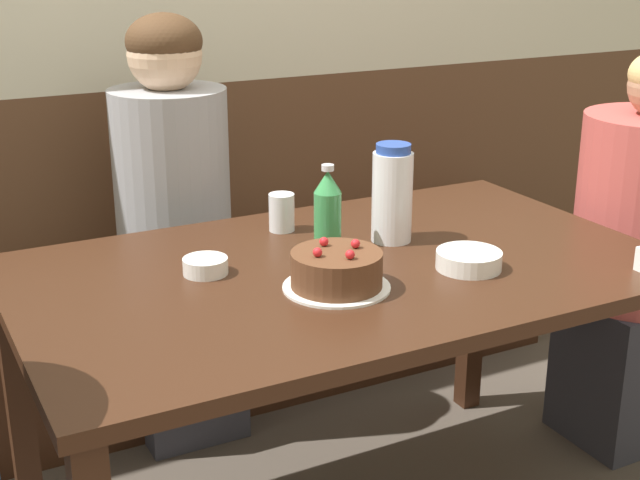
{
  "coord_description": "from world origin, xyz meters",
  "views": [
    {
      "loc": [
        -0.92,
        -1.66,
        1.46
      ],
      "look_at": [
        -0.03,
        0.05,
        0.79
      ],
      "focal_mm": 50.0,
      "sensor_mm": 36.0,
      "label": 1
    }
  ],
  "objects_px": {
    "bench_seat": "(218,328)",
    "person_teal_shirt": "(640,256)",
    "person_pale_blue_shirt": "(175,240)",
    "water_pitcher": "(392,194)",
    "bowl_rice_small": "(469,260)",
    "bowl_soup_white": "(205,266)",
    "soju_bottle": "(328,209)",
    "birthday_cake": "(337,271)",
    "glass_water_tall": "(282,212)"
  },
  "relations": [
    {
      "from": "soju_bottle",
      "to": "bowl_soup_white",
      "type": "bearing_deg",
      "value": -175.15
    },
    {
      "from": "person_teal_shirt",
      "to": "bench_seat",
      "type": "bearing_deg",
      "value": -38.46
    },
    {
      "from": "water_pitcher",
      "to": "bowl_rice_small",
      "type": "height_order",
      "value": "water_pitcher"
    },
    {
      "from": "soju_bottle",
      "to": "person_teal_shirt",
      "type": "bearing_deg",
      "value": -4.82
    },
    {
      "from": "soju_bottle",
      "to": "bowl_rice_small",
      "type": "relative_size",
      "value": 1.38
    },
    {
      "from": "water_pitcher",
      "to": "bowl_rice_small",
      "type": "distance_m",
      "value": 0.27
    },
    {
      "from": "bench_seat",
      "to": "person_teal_shirt",
      "type": "xyz_separation_m",
      "value": [
        1.0,
        -0.79,
        0.34
      ]
    },
    {
      "from": "water_pitcher",
      "to": "soju_bottle",
      "type": "distance_m",
      "value": 0.17
    },
    {
      "from": "bench_seat",
      "to": "person_teal_shirt",
      "type": "height_order",
      "value": "person_teal_shirt"
    },
    {
      "from": "birthday_cake",
      "to": "bowl_rice_small",
      "type": "distance_m",
      "value": 0.32
    },
    {
      "from": "water_pitcher",
      "to": "person_teal_shirt",
      "type": "distance_m",
      "value": 0.86
    },
    {
      "from": "bowl_rice_small",
      "to": "glass_water_tall",
      "type": "height_order",
      "value": "glass_water_tall"
    },
    {
      "from": "glass_water_tall",
      "to": "water_pitcher",
      "type": "bearing_deg",
      "value": -43.34
    },
    {
      "from": "bench_seat",
      "to": "person_teal_shirt",
      "type": "bearing_deg",
      "value": -38.46
    },
    {
      "from": "birthday_cake",
      "to": "glass_water_tall",
      "type": "xyz_separation_m",
      "value": [
        0.06,
        0.41,
        0.01
      ]
    },
    {
      "from": "soju_bottle",
      "to": "glass_water_tall",
      "type": "xyz_separation_m",
      "value": [
        -0.04,
        0.17,
        -0.05
      ]
    },
    {
      "from": "birthday_cake",
      "to": "bench_seat",
      "type": "bearing_deg",
      "value": 85.21
    },
    {
      "from": "birthday_cake",
      "to": "water_pitcher",
      "type": "height_order",
      "value": "water_pitcher"
    },
    {
      "from": "birthday_cake",
      "to": "water_pitcher",
      "type": "distance_m",
      "value": 0.35
    },
    {
      "from": "soju_bottle",
      "to": "person_teal_shirt",
      "type": "xyz_separation_m",
      "value": [
        0.97,
        -0.08,
        -0.26
      ]
    },
    {
      "from": "birthday_cake",
      "to": "water_pitcher",
      "type": "relative_size",
      "value": 0.95
    },
    {
      "from": "soju_bottle",
      "to": "glass_water_tall",
      "type": "distance_m",
      "value": 0.18
    },
    {
      "from": "soju_bottle",
      "to": "person_pale_blue_shirt",
      "type": "distance_m",
      "value": 0.66
    },
    {
      "from": "bench_seat",
      "to": "person_pale_blue_shirt",
      "type": "xyz_separation_m",
      "value": [
        -0.17,
        -0.12,
        0.37
      ]
    },
    {
      "from": "person_pale_blue_shirt",
      "to": "birthday_cake",
      "type": "bearing_deg",
      "value": 6.09
    },
    {
      "from": "birthday_cake",
      "to": "bowl_soup_white",
      "type": "bearing_deg",
      "value": 135.99
    },
    {
      "from": "birthday_cake",
      "to": "person_pale_blue_shirt",
      "type": "bearing_deg",
      "value": 96.09
    },
    {
      "from": "bench_seat",
      "to": "soju_bottle",
      "type": "distance_m",
      "value": 0.93
    },
    {
      "from": "soju_bottle",
      "to": "bowl_soup_white",
      "type": "height_order",
      "value": "soju_bottle"
    },
    {
      "from": "birthday_cake",
      "to": "bowl_soup_white",
      "type": "height_order",
      "value": "birthday_cake"
    },
    {
      "from": "water_pitcher",
      "to": "person_teal_shirt",
      "type": "xyz_separation_m",
      "value": [
        0.81,
        -0.06,
        -0.28
      ]
    },
    {
      "from": "bowl_rice_small",
      "to": "bowl_soup_white",
      "type": "bearing_deg",
      "value": 155.56
    },
    {
      "from": "soju_bottle",
      "to": "bowl_soup_white",
      "type": "distance_m",
      "value": 0.33
    },
    {
      "from": "bench_seat",
      "to": "water_pitcher",
      "type": "xyz_separation_m",
      "value": [
        0.19,
        -0.73,
        0.62
      ]
    },
    {
      "from": "bowl_soup_white",
      "to": "soju_bottle",
      "type": "bearing_deg",
      "value": 4.85
    },
    {
      "from": "birthday_cake",
      "to": "soju_bottle",
      "type": "relative_size",
      "value": 1.13
    },
    {
      "from": "bowl_soup_white",
      "to": "bowl_rice_small",
      "type": "xyz_separation_m",
      "value": [
        0.54,
        -0.24,
        0.0
      ]
    },
    {
      "from": "birthday_cake",
      "to": "bowl_soup_white",
      "type": "distance_m",
      "value": 0.3
    },
    {
      "from": "bowl_soup_white",
      "to": "person_pale_blue_shirt",
      "type": "distance_m",
      "value": 0.64
    },
    {
      "from": "birthday_cake",
      "to": "person_teal_shirt",
      "type": "relative_size",
      "value": 0.2
    },
    {
      "from": "soju_bottle",
      "to": "person_teal_shirt",
      "type": "relative_size",
      "value": 0.18
    },
    {
      "from": "person_pale_blue_shirt",
      "to": "water_pitcher",
      "type": "bearing_deg",
      "value": 30.31
    },
    {
      "from": "bench_seat",
      "to": "water_pitcher",
      "type": "distance_m",
      "value": 0.98
    },
    {
      "from": "person_pale_blue_shirt",
      "to": "person_teal_shirt",
      "type": "bearing_deg",
      "value": 60.19
    },
    {
      "from": "water_pitcher",
      "to": "bowl_soup_white",
      "type": "xyz_separation_m",
      "value": [
        -0.49,
        -0.0,
        -0.1
      ]
    },
    {
      "from": "bowl_rice_small",
      "to": "person_pale_blue_shirt",
      "type": "bearing_deg",
      "value": 115.48
    },
    {
      "from": "birthday_cake",
      "to": "bowl_rice_small",
      "type": "relative_size",
      "value": 1.56
    },
    {
      "from": "bowl_rice_small",
      "to": "birthday_cake",
      "type": "bearing_deg",
      "value": 173.85
    },
    {
      "from": "bench_seat",
      "to": "glass_water_tall",
      "type": "relative_size",
      "value": 24.91
    },
    {
      "from": "bowl_rice_small",
      "to": "glass_water_tall",
      "type": "relative_size",
      "value": 1.55
    }
  ]
}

